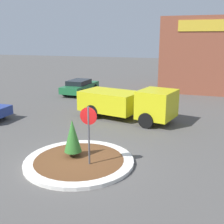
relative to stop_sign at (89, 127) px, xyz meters
The scene contains 7 objects.
ground_plane 1.75m from the stop_sign, 155.73° to the left, with size 120.00×120.00×0.00m, color #514F4C.
traffic_island 1.68m from the stop_sign, 155.73° to the left, with size 4.34×4.34×0.15m.
stop_sign is the anchor object (origin of this frame).
island_shrub 1.19m from the stop_sign, 153.07° to the left, with size 0.70×0.70×1.55m.
utility_truck 6.88m from the stop_sign, 92.95° to the left, with size 6.17×3.45×1.97m.
storefront_building 19.50m from the stop_sign, 74.95° to the left, with size 10.05×6.07×6.58m.
parked_sedan_green 14.83m from the stop_sign, 115.87° to the left, with size 1.86×4.61×1.25m.
Camera 1 is at (4.44, -9.34, 4.82)m, focal length 45.00 mm.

